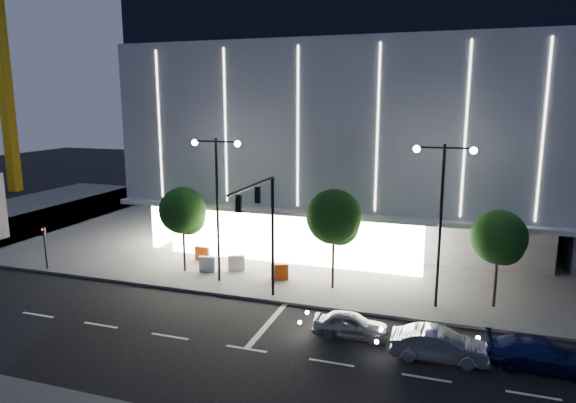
{
  "coord_description": "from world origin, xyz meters",
  "views": [
    {
      "loc": [
        10.69,
        -21.53,
        11.17
      ],
      "look_at": [
        0.77,
        8.22,
        5.0
      ],
      "focal_mm": 32.0,
      "sensor_mm": 36.0,
      "label": 1
    }
  ],
  "objects_px": {
    "street_lamp_east": "(442,202)",
    "tree_left": "(183,213)",
    "tree_right": "(499,240)",
    "car_third": "(541,354)",
    "street_lamp_west": "(217,189)",
    "car_lead": "(351,325)",
    "barrier_c": "(280,272)",
    "ped_signal_far": "(45,243)",
    "barrier_a": "(202,254)",
    "traffic_mast": "(263,218)",
    "tree_mid": "(334,220)",
    "barrier_d": "(236,263)",
    "car_second": "(439,345)",
    "barrier_b": "(207,264)",
    "tower_crane": "(5,20)"
  },
  "relations": [
    {
      "from": "street_lamp_west",
      "to": "barrier_c",
      "type": "distance_m",
      "value": 6.51
    },
    {
      "from": "traffic_mast",
      "to": "tree_mid",
      "type": "xyz_separation_m",
      "value": [
        3.03,
        3.68,
        -0.69
      ]
    },
    {
      "from": "street_lamp_west",
      "to": "car_lead",
      "type": "bearing_deg",
      "value": -27.24
    },
    {
      "from": "ped_signal_far",
      "to": "tree_right",
      "type": "bearing_deg",
      "value": 5.14
    },
    {
      "from": "tree_right",
      "to": "car_third",
      "type": "xyz_separation_m",
      "value": [
        1.47,
        -6.17,
        -3.24
      ]
    },
    {
      "from": "ped_signal_far",
      "to": "barrier_c",
      "type": "bearing_deg",
      "value": 10.34
    },
    {
      "from": "tower_crane",
      "to": "tree_mid",
      "type": "xyz_separation_m",
      "value": [
        44.95,
        -20.98,
        -16.17
      ]
    },
    {
      "from": "car_lead",
      "to": "car_third",
      "type": "height_order",
      "value": "car_third"
    },
    {
      "from": "street_lamp_west",
      "to": "street_lamp_east",
      "type": "bearing_deg",
      "value": 0.0
    },
    {
      "from": "traffic_mast",
      "to": "tower_crane",
      "type": "bearing_deg",
      "value": 149.53
    },
    {
      "from": "street_lamp_west",
      "to": "tree_left",
      "type": "height_order",
      "value": "street_lamp_west"
    },
    {
      "from": "ped_signal_far",
      "to": "street_lamp_west",
      "type": "bearing_deg",
      "value": 7.13
    },
    {
      "from": "tower_crane",
      "to": "tree_left",
      "type": "relative_size",
      "value": 5.59
    },
    {
      "from": "car_second",
      "to": "traffic_mast",
      "type": "bearing_deg",
      "value": 69.44
    },
    {
      "from": "street_lamp_west",
      "to": "street_lamp_east",
      "type": "distance_m",
      "value": 13.0
    },
    {
      "from": "tree_right",
      "to": "barrier_d",
      "type": "height_order",
      "value": "tree_right"
    },
    {
      "from": "street_lamp_east",
      "to": "barrier_b",
      "type": "bearing_deg",
      "value": 174.66
    },
    {
      "from": "barrier_a",
      "to": "tree_right",
      "type": "bearing_deg",
      "value": -1.1
    },
    {
      "from": "street_lamp_east",
      "to": "car_second",
      "type": "height_order",
      "value": "street_lamp_east"
    },
    {
      "from": "traffic_mast",
      "to": "car_second",
      "type": "height_order",
      "value": "traffic_mast"
    },
    {
      "from": "tree_left",
      "to": "street_lamp_east",
      "type": "bearing_deg",
      "value": -3.65
    },
    {
      "from": "car_second",
      "to": "barrier_b",
      "type": "height_order",
      "value": "car_second"
    },
    {
      "from": "tree_right",
      "to": "barrier_d",
      "type": "distance_m",
      "value": 16.2
    },
    {
      "from": "street_lamp_west",
      "to": "barrier_c",
      "type": "xyz_separation_m",
      "value": [
        3.53,
        1.33,
        -5.31
      ]
    },
    {
      "from": "tree_mid",
      "to": "car_lead",
      "type": "relative_size",
      "value": 1.7
    },
    {
      "from": "street_lamp_west",
      "to": "ped_signal_far",
      "type": "xyz_separation_m",
      "value": [
        -12.0,
        -1.5,
        -4.07
      ]
    },
    {
      "from": "traffic_mast",
      "to": "ped_signal_far",
      "type": "height_order",
      "value": "traffic_mast"
    },
    {
      "from": "street_lamp_west",
      "to": "car_lead",
      "type": "distance_m",
      "value": 11.71
    },
    {
      "from": "street_lamp_east",
      "to": "tree_left",
      "type": "relative_size",
      "value": 1.57
    },
    {
      "from": "car_second",
      "to": "barrier_b",
      "type": "xyz_separation_m",
      "value": [
        -14.9,
        7.07,
        -0.03
      ]
    },
    {
      "from": "car_second",
      "to": "barrier_a",
      "type": "xyz_separation_m",
      "value": [
        -16.29,
        9.02,
        -0.03
      ]
    },
    {
      "from": "car_third",
      "to": "tree_left",
      "type": "bearing_deg",
      "value": 72.28
    },
    {
      "from": "barrier_c",
      "to": "ped_signal_far",
      "type": "bearing_deg",
      "value": 170.84
    },
    {
      "from": "street_lamp_east",
      "to": "barrier_a",
      "type": "relative_size",
      "value": 8.18
    },
    {
      "from": "car_second",
      "to": "barrier_b",
      "type": "bearing_deg",
      "value": 62.08
    },
    {
      "from": "car_third",
      "to": "street_lamp_east",
      "type": "bearing_deg",
      "value": 40.21
    },
    {
      "from": "ped_signal_far",
      "to": "car_second",
      "type": "relative_size",
      "value": 0.73
    },
    {
      "from": "traffic_mast",
      "to": "street_lamp_west",
      "type": "bearing_deg",
      "value": 146.35
    },
    {
      "from": "tree_right",
      "to": "car_second",
      "type": "distance_m",
      "value": 7.92
    },
    {
      "from": "barrier_c",
      "to": "car_third",
      "type": "bearing_deg",
      "value": -44.37
    },
    {
      "from": "traffic_mast",
      "to": "street_lamp_east",
      "type": "bearing_deg",
      "value": 16.48
    },
    {
      "from": "car_lead",
      "to": "barrier_c",
      "type": "xyz_separation_m",
      "value": [
        -5.74,
        6.1,
        0.03
      ]
    },
    {
      "from": "street_lamp_west",
      "to": "ped_signal_far",
      "type": "height_order",
      "value": "street_lamp_west"
    },
    {
      "from": "traffic_mast",
      "to": "tower_crane",
      "type": "distance_m",
      "value": 51.04
    },
    {
      "from": "tree_right",
      "to": "car_lead",
      "type": "distance_m",
      "value": 9.48
    },
    {
      "from": "street_lamp_east",
      "to": "barrier_b",
      "type": "xyz_separation_m",
      "value": [
        -14.52,
        1.36,
        -5.31
      ]
    },
    {
      "from": "ped_signal_far",
      "to": "tree_left",
      "type": "relative_size",
      "value": 0.52
    },
    {
      "from": "street_lamp_west",
      "to": "tree_right",
      "type": "height_order",
      "value": "street_lamp_west"
    },
    {
      "from": "ped_signal_far",
      "to": "car_second",
      "type": "height_order",
      "value": "ped_signal_far"
    },
    {
      "from": "ped_signal_far",
      "to": "barrier_c",
      "type": "distance_m",
      "value": 15.83
    }
  ]
}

